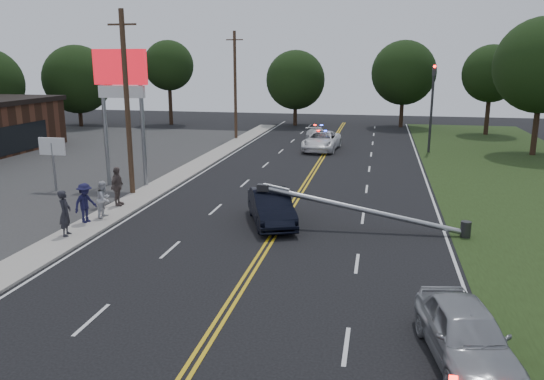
% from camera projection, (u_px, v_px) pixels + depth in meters
% --- Properties ---
extents(ground, '(120.00, 120.00, 0.00)m').
position_uv_depth(ground, '(232.00, 301.00, 16.68)').
color(ground, black).
rests_on(ground, ground).
extents(sidewalk, '(1.80, 70.00, 0.12)m').
position_uv_depth(sidewalk, '(130.00, 203.00, 27.81)').
color(sidewalk, '#A19C92').
rests_on(sidewalk, ground).
extents(centerline_yellow, '(0.36, 80.00, 0.00)m').
position_uv_depth(centerline_yellow, '(287.00, 213.00, 26.19)').
color(centerline_yellow, gold).
rests_on(centerline_yellow, ground).
extents(pylon_sign, '(3.20, 0.35, 8.00)m').
position_uv_depth(pylon_sign, '(121.00, 85.00, 30.61)').
color(pylon_sign, gray).
rests_on(pylon_sign, ground).
extents(small_sign, '(1.60, 0.14, 3.10)m').
position_uv_depth(small_sign, '(52.00, 151.00, 30.26)').
color(small_sign, gray).
rests_on(small_sign, ground).
extents(traffic_signal, '(0.28, 0.41, 7.05)m').
position_uv_depth(traffic_signal, '(432.00, 101.00, 42.60)').
color(traffic_signal, '#2D2D30').
rests_on(traffic_signal, ground).
extents(fallen_streetlight, '(9.36, 0.44, 1.91)m').
position_uv_depth(fallen_streetlight, '(373.00, 212.00, 23.26)').
color(fallen_streetlight, '#2D2D30').
rests_on(fallen_streetlight, ground).
extents(utility_pole_mid, '(1.60, 0.28, 10.00)m').
position_uv_depth(utility_pole_mid, '(127.00, 104.00, 28.67)').
color(utility_pole_mid, '#382619').
rests_on(utility_pole_mid, ground).
extents(utility_pole_far, '(1.60, 0.28, 10.00)m').
position_uv_depth(utility_pole_far, '(235.00, 85.00, 49.60)').
color(utility_pole_far, '#382619').
rests_on(utility_pole_far, ground).
extents(tree_4, '(7.58, 7.58, 9.06)m').
position_uv_depth(tree_4, '(77.00, 79.00, 59.56)').
color(tree_4, black).
rests_on(tree_4, ground).
extents(tree_5, '(5.69, 5.69, 9.63)m').
position_uv_depth(tree_5, '(169.00, 66.00, 60.79)').
color(tree_5, black).
rests_on(tree_5, ground).
extents(tree_6, '(6.69, 6.69, 8.52)m').
position_uv_depth(tree_6, '(296.00, 80.00, 60.39)').
color(tree_6, black).
rests_on(tree_6, ground).
extents(tree_7, '(7.07, 7.07, 9.56)m').
position_uv_depth(tree_7, '(404.00, 73.00, 58.58)').
color(tree_7, black).
rests_on(tree_7, ground).
extents(tree_8, '(5.67, 5.67, 8.92)m').
position_uv_depth(tree_8, '(491.00, 74.00, 52.55)').
color(tree_8, black).
rests_on(tree_8, ground).
extents(tree_9, '(7.36, 7.36, 10.67)m').
position_uv_depth(tree_9, '(543.00, 65.00, 40.76)').
color(tree_9, black).
rests_on(tree_9, ground).
extents(crashed_sedan, '(3.25, 5.03, 1.57)m').
position_uv_depth(crashed_sedan, '(271.00, 207.00, 24.42)').
color(crashed_sedan, black).
rests_on(crashed_sedan, ground).
extents(waiting_sedan, '(2.55, 4.68, 1.51)m').
position_uv_depth(waiting_sedan, '(466.00, 334.00, 13.19)').
color(waiting_sedan, '#9A9CA1').
rests_on(waiting_sedan, ground).
extents(emergency_a, '(3.02, 5.86, 1.58)m').
position_uv_depth(emergency_a, '(322.00, 141.00, 44.46)').
color(emergency_a, white).
rests_on(emergency_a, ground).
extents(emergency_b, '(3.12, 4.67, 1.26)m').
position_uv_depth(emergency_b, '(318.00, 136.00, 48.33)').
color(emergency_b, silver).
rests_on(emergency_b, ground).
extents(bystander_a, '(0.64, 0.82, 1.97)m').
position_uv_depth(bystander_a, '(65.00, 213.00, 22.37)').
color(bystander_a, '#222229').
rests_on(bystander_a, sidewalk).
extents(bystander_b, '(0.68, 0.86, 1.75)m').
position_uv_depth(bystander_b, '(104.00, 199.00, 25.04)').
color(bystander_b, silver).
rests_on(bystander_b, sidewalk).
extents(bystander_c, '(1.02, 1.34, 1.84)m').
position_uv_depth(bystander_c, '(85.00, 203.00, 24.20)').
color(bystander_c, '#19183C').
rests_on(bystander_c, sidewalk).
extents(bystander_d, '(0.53, 1.19, 2.01)m').
position_uv_depth(bystander_d, '(117.00, 186.00, 26.99)').
color(bystander_d, '#60514D').
rests_on(bystander_d, sidewalk).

